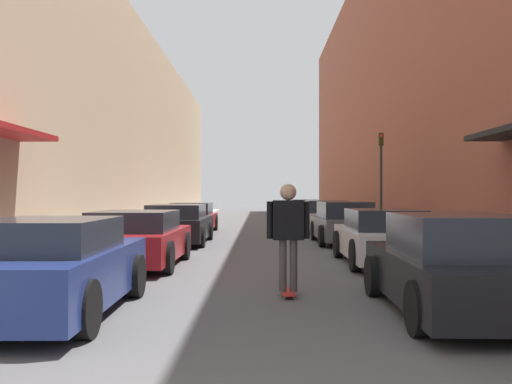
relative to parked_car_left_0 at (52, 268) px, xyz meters
name	(u,v)px	position (x,y,z in m)	size (l,w,h in m)	color
ground	(260,235)	(2.81, 14.92, -0.64)	(115.21, 115.21, 0.00)	#515154
curb_strip_left	(164,226)	(-1.88, 20.16, -0.58)	(1.80, 52.37, 0.12)	#A3A099
curb_strip_right	(356,226)	(7.51, 20.16, -0.58)	(1.80, 52.37, 0.12)	#A3A099
building_row_left	(105,126)	(-4.78, 20.15, 4.28)	(4.90, 52.37, 9.83)	tan
building_row_right	(416,80)	(10.40, 20.16, 6.54)	(4.90, 52.37, 14.36)	brown
parked_car_left_0	(52,268)	(0.00, 0.00, 0.00)	(1.88, 4.19, 1.31)	navy
parked_car_left_1	(137,239)	(0.03, 5.11, -0.03)	(2.01, 4.26, 1.25)	maroon
parked_car_left_2	(178,225)	(0.12, 10.90, -0.02)	(2.03, 4.56, 1.28)	black
parked_car_left_3	(192,218)	(-0.04, 16.24, -0.03)	(1.92, 4.05, 1.24)	maroon
parked_car_right_0	(458,266)	(5.49, 0.12, 0.01)	(1.95, 4.22, 1.36)	black
parked_car_right_1	(383,237)	(5.63, 5.50, -0.02)	(1.87, 4.25, 1.28)	silver
parked_car_right_2	(344,223)	(5.53, 10.95, 0.02)	(1.87, 4.23, 1.37)	#515459
parked_car_right_3	(327,217)	(5.63, 16.57, 0.00)	(2.00, 3.98, 1.34)	silver
parked_car_right_4	(316,214)	(5.65, 21.20, -0.03)	(1.93, 4.03, 1.25)	navy
parked_car_right_5	(305,210)	(5.51, 26.89, -0.02)	(1.86, 4.33, 1.27)	silver
skateboarder	(288,227)	(3.25, 1.47, 0.47)	(0.69, 0.78, 1.79)	#B2231E
traffic_light	(381,173)	(7.10, 12.62, 1.74)	(0.16, 0.22, 3.67)	#2D2D2D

